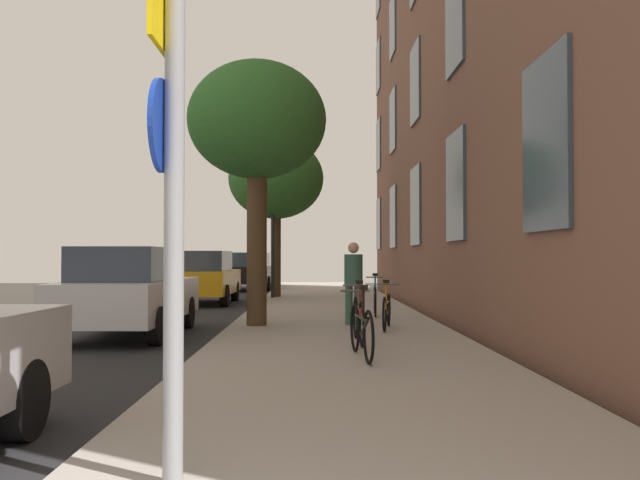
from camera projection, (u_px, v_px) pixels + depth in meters
The scene contains 16 objects.
ground_plane at pixel (185, 318), 15.83m from camera, with size 41.80×41.80×0.00m, color #332D28.
road_asphalt at pixel (97, 318), 15.81m from camera, with size 7.00×38.00×0.01m, color #232326.
sidewalk at pixel (332, 315), 15.87m from camera, with size 4.20×38.00×0.12m, color #9E9389.
building_facade at pixel (443, 13), 15.58m from camera, with size 0.56×27.00×14.34m.
sign_post at pixel (170, 156), 3.95m from camera, with size 0.16×0.60×3.41m.
traffic_light at pixel (270, 221), 21.79m from camera, with size 0.43×0.24×3.68m.
tree_near at pixel (257, 124), 13.08m from camera, with size 2.73×2.73×5.19m.
tree_far at pixel (276, 179), 22.38m from camera, with size 3.20×3.20×5.33m.
bicycle_0 at pixel (361, 329), 8.81m from camera, with size 0.42×1.78×0.97m.
bicycle_1 at pixel (359, 318), 10.36m from camera, with size 0.42×1.75×0.98m.
bicycle_2 at pixel (387, 310), 12.29m from camera, with size 0.48×1.63×0.92m.
bicycle_3 at pixel (375, 299), 15.17m from camera, with size 0.42×1.73×0.96m.
pedestrian_0 at pixel (353, 278), 13.06m from camera, with size 0.51×0.51×1.62m.
car_1 at pixel (129, 291), 12.13m from camera, with size 1.81×4.19×1.62m.
car_2 at pixel (204, 277), 20.46m from camera, with size 1.84×4.05×1.62m.
car_3 at pixel (252, 271), 28.80m from camera, with size 1.79×4.03×1.62m.
Camera 1 is at (0.62, -0.91, 1.46)m, focal length 37.35 mm.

